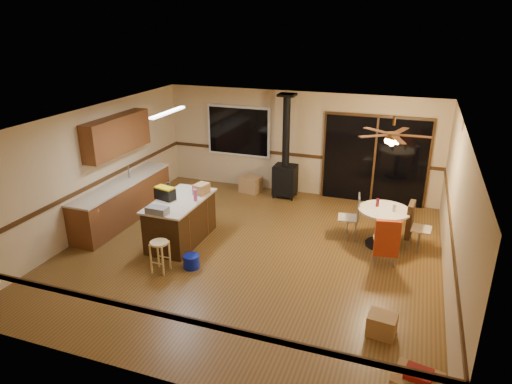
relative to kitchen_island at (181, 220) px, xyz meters
The scene contains 34 objects.
floor 1.57m from the kitchen_island, ahead, with size 7.00×7.00×0.00m, color brown.
ceiling 2.62m from the kitchen_island, ahead, with size 7.00×7.00×0.00m, color silver.
wall_back 3.90m from the kitchen_island, 66.80° to the left, with size 7.00×7.00×0.00m, color tan.
wall_front 3.90m from the kitchen_island, 66.80° to the right, with size 7.00×7.00×0.00m, color tan.
wall_left 2.17m from the kitchen_island, behind, with size 7.00×7.00×0.00m, color tan.
wall_right 5.07m from the kitchen_island, ahead, with size 7.00×7.00×0.00m, color tan.
chair_rail 1.60m from the kitchen_island, ahead, with size 7.00×7.00×0.08m, color #3B230E, non-canonical shape.
window 3.61m from the kitchen_island, 91.66° to the left, with size 1.72×0.10×1.32m, color black.
sliding_door 4.88m from the kitchen_island, 45.42° to the left, with size 2.52×0.10×2.10m, color black.
lower_cabinets 1.77m from the kitchen_island, 163.61° to the left, with size 0.60×3.00×0.86m, color brown.
countertop 1.82m from the kitchen_island, 163.61° to the left, with size 0.64×3.04×0.04m, color beige.
upper_cabinets 2.43m from the kitchen_island, 159.02° to the left, with size 0.35×2.00×0.80m, color brown.
kitchen_island is the anchor object (origin of this frame).
wood_stove 3.33m from the kitchen_island, 66.91° to the left, with size 0.55×0.50×2.52m.
ceiling_fan 4.39m from the kitchen_island, 16.78° to the left, with size 0.24×0.24×0.55m.
fluorescent_strip 2.15m from the kitchen_island, 135.00° to the left, with size 0.10×1.20×0.04m, color white.
toolbox_grey 0.88m from the kitchen_island, 95.13° to the right, with size 0.40×0.22×0.13m, color slate.
toolbox_black 0.63m from the kitchen_island, 168.89° to the right, with size 0.40×0.21×0.22m, color black.
toolbox_yellow_lid 0.74m from the kitchen_island, 168.89° to the right, with size 0.39×0.20×0.03m, color gold.
box_on_island 0.76m from the kitchen_island, 59.72° to the left, with size 0.23×0.32×0.21m, color #A37948.
bottle_dark 0.68m from the kitchen_island, 154.12° to the left, with size 0.08×0.08×0.27m, color black.
bottle_pink 0.65m from the kitchen_island, 11.63° to the left, with size 0.08×0.08×0.24m, color #D84C8C.
bottle_white 0.66m from the kitchen_island, 63.92° to the left, with size 0.06×0.06×0.18m, color white.
bar_stool 1.22m from the kitchen_island, 79.67° to the right, with size 0.32×0.32×0.59m, color #D9B873.
blue_bucket 1.17m from the kitchen_island, 52.98° to the right, with size 0.30×0.30×0.25m, color #0B199E.
dining_table 4.02m from the kitchen_island, 16.78° to the left, with size 1.00×1.00×0.78m.
glass_red 3.93m from the kitchen_island, 18.81° to the left, with size 0.06×0.06×0.16m, color #590C14.
glass_cream 4.20m from the kitchen_island, 15.41° to the left, with size 0.07×0.07×0.15m, color beige.
chair_left 3.50m from the kitchen_island, 21.39° to the left, with size 0.46×0.45×0.51m.
chair_near 4.00m from the kitchen_island, ahead, with size 0.50×0.53×0.70m.
chair_right 4.54m from the kitchen_island, 15.72° to the left, with size 0.50×0.46×0.70m.
box_under_window 3.13m from the kitchen_island, 83.38° to the left, with size 0.51×0.41×0.41m, color #A37948.
box_corner_b 4.45m from the kitchen_island, 22.01° to the right, with size 0.40×0.34×0.32m, color #A37948.
box_small_red 5.41m from the kitchen_island, 31.69° to the right, with size 0.30×0.25×0.08m, color maroon.
Camera 1 is at (2.72, -7.36, 4.29)m, focal length 32.00 mm.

